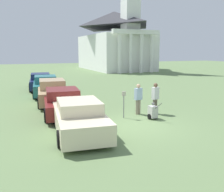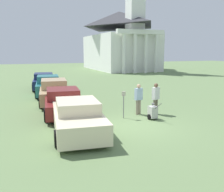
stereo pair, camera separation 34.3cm
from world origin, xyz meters
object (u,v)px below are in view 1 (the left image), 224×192
at_px(parked_car_teal, 46,86).
at_px(person_supervisor, 155,96).
at_px(parked_car_tan, 52,92).
at_px(parked_car_navy, 41,82).
at_px(parked_car_maroon, 62,102).
at_px(person_worker, 138,97).
at_px(parked_car_cream, 79,117).
at_px(parking_meter, 124,100).
at_px(equipment_cart, 153,112).
at_px(church, 115,38).

distance_m(parked_car_teal, person_supervisor, 9.77).
relative_size(parked_car_tan, parked_car_navy, 1.09).
distance_m(parked_car_maroon, person_worker, 4.20).
bearing_deg(parked_car_navy, parked_car_cream, -83.65).
bearing_deg(parking_meter, parked_car_maroon, 143.07).
bearing_deg(parked_car_cream, parking_meter, 32.46).
bearing_deg(parked_car_teal, parked_car_cream, -83.65).
bearing_deg(equipment_cart, parked_car_maroon, 144.02).
xyz_separation_m(person_worker, equipment_cart, (0.22, -1.17, -0.57)).
bearing_deg(parked_car_navy, person_worker, -65.05).
bearing_deg(parked_car_teal, equipment_cart, -60.23).
relative_size(parking_meter, equipment_cart, 1.41).
bearing_deg(church, parked_car_navy, -128.75).
height_order(parking_meter, person_supervisor, person_supervisor).
bearing_deg(parked_car_maroon, parking_meter, -30.58).
bearing_deg(person_worker, parked_car_tan, -65.21).
xyz_separation_m(parked_car_navy, equipment_cart, (4.07, -12.61, -0.31)).
bearing_deg(parked_car_teal, person_supervisor, -54.55).
bearing_deg(parking_meter, person_worker, 21.20).
distance_m(parked_car_cream, parking_meter, 3.10).
bearing_deg(equipment_cart, parked_car_tan, 122.19).
bearing_deg(equipment_cart, parked_car_navy, 106.79).
xyz_separation_m(parked_car_maroon, parked_car_teal, (0.00, 6.56, 0.05)).
height_order(parked_car_navy, person_worker, person_worker).
bearing_deg(parked_car_cream, parked_car_navy, 96.35).
bearing_deg(person_supervisor, parked_car_tan, -69.61).
bearing_deg(parked_car_cream, parked_car_tan, 96.35).
height_order(parking_meter, equipment_cart, parking_meter).
distance_m(parked_car_cream, parked_car_maroon, 3.44).
bearing_deg(person_supervisor, equipment_cart, 30.89).
xyz_separation_m(parked_car_teal, person_worker, (3.85, -8.23, 0.24)).
xyz_separation_m(parked_car_tan, church, (15.94, 26.27, 5.03)).
bearing_deg(parked_car_maroon, equipment_cart, -28.51).
bearing_deg(parked_car_navy, parked_car_teal, -83.65).
bearing_deg(parked_car_teal, parked_car_navy, 96.35).
xyz_separation_m(parked_car_maroon, person_supervisor, (4.75, -1.97, 0.32)).
height_order(person_worker, equipment_cart, person_worker).
xyz_separation_m(parked_car_maroon, parking_meter, (2.77, -2.08, 0.31)).
relative_size(parked_car_maroon, parked_car_tan, 0.91).
bearing_deg(parked_car_teal, person_worker, -58.59).
height_order(parked_car_cream, parking_meter, parked_car_cream).
distance_m(parked_car_cream, parked_car_teal, 10.01).
relative_size(parked_car_maroon, church, 0.20).
bearing_deg(equipment_cart, parked_car_teal, 112.31).
bearing_deg(parked_car_tan, parked_car_teal, 96.34).
relative_size(parked_car_teal, equipment_cart, 5.07).
height_order(person_worker, church, church).
height_order(parked_car_tan, parked_car_navy, parked_car_tan).
distance_m(parking_meter, church, 34.67).
distance_m(person_worker, person_supervisor, 0.95).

